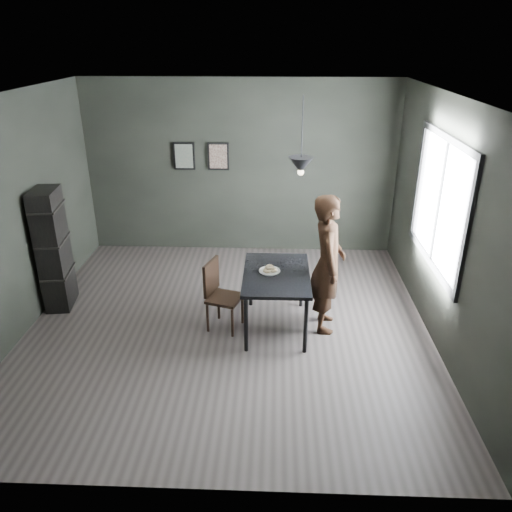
{
  "coord_description": "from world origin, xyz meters",
  "views": [
    {
      "loc": [
        0.57,
        -5.41,
        3.4
      ],
      "look_at": [
        0.35,
        0.05,
        0.95
      ],
      "focal_mm": 35.0,
      "sensor_mm": 36.0,
      "label": 1
    }
  ],
  "objects_px": {
    "woman": "(328,264)",
    "wood_chair": "(219,291)",
    "cafe_table": "(276,279)",
    "shelf_unit": "(53,250)",
    "white_plate": "(270,271)",
    "pendant_lamp": "(301,165)"
  },
  "relations": [
    {
      "from": "wood_chair",
      "to": "shelf_unit",
      "type": "relative_size",
      "value": 0.55
    },
    {
      "from": "white_plate",
      "to": "woman",
      "type": "distance_m",
      "value": 0.71
    },
    {
      "from": "cafe_table",
      "to": "woman",
      "type": "relative_size",
      "value": 0.69
    },
    {
      "from": "wood_chair",
      "to": "shelf_unit",
      "type": "xyz_separation_m",
      "value": [
        -2.21,
        0.47,
        0.3
      ]
    },
    {
      "from": "white_plate",
      "to": "shelf_unit",
      "type": "distance_m",
      "value": 2.87
    },
    {
      "from": "cafe_table",
      "to": "white_plate",
      "type": "relative_size",
      "value": 5.22
    },
    {
      "from": "woman",
      "to": "wood_chair",
      "type": "distance_m",
      "value": 1.37
    },
    {
      "from": "pendant_lamp",
      "to": "cafe_table",
      "type": "bearing_deg",
      "value": -158.2
    },
    {
      "from": "wood_chair",
      "to": "white_plate",
      "type": "bearing_deg",
      "value": 22.48
    },
    {
      "from": "shelf_unit",
      "to": "pendant_lamp",
      "type": "distance_m",
      "value": 3.42
    },
    {
      "from": "woman",
      "to": "pendant_lamp",
      "type": "relative_size",
      "value": 2.0
    },
    {
      "from": "cafe_table",
      "to": "white_plate",
      "type": "xyz_separation_m",
      "value": [
        -0.08,
        0.03,
        0.08
      ]
    },
    {
      "from": "wood_chair",
      "to": "pendant_lamp",
      "type": "relative_size",
      "value": 1.03
    },
    {
      "from": "woman",
      "to": "shelf_unit",
      "type": "bearing_deg",
      "value": 85.07
    },
    {
      "from": "cafe_table",
      "to": "white_plate",
      "type": "bearing_deg",
      "value": 158.6
    },
    {
      "from": "cafe_table",
      "to": "white_plate",
      "type": "distance_m",
      "value": 0.12
    },
    {
      "from": "cafe_table",
      "to": "pendant_lamp",
      "type": "xyz_separation_m",
      "value": [
        0.25,
        0.1,
        1.38
      ]
    },
    {
      "from": "pendant_lamp",
      "to": "white_plate",
      "type": "bearing_deg",
      "value": -168.72
    },
    {
      "from": "woman",
      "to": "pendant_lamp",
      "type": "distance_m",
      "value": 1.24
    },
    {
      "from": "woman",
      "to": "pendant_lamp",
      "type": "height_order",
      "value": "pendant_lamp"
    },
    {
      "from": "cafe_table",
      "to": "shelf_unit",
      "type": "height_order",
      "value": "shelf_unit"
    },
    {
      "from": "woman",
      "to": "wood_chair",
      "type": "height_order",
      "value": "woman"
    }
  ]
}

